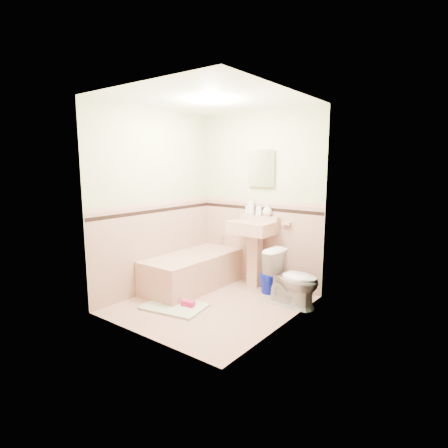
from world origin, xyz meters
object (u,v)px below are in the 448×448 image
Objects in this scene: sink at (253,255)px; toilet at (293,279)px; soap_bottle_left at (251,205)px; shoe at (188,303)px; soap_bottle_right at (267,210)px; medicine_cabinet at (262,168)px; bathtub at (192,272)px; soap_bottle_mid at (259,209)px; bucket at (269,284)px.

sink reaches higher than toilet.
soap_bottle_left is 1.57× the size of shoe.
toilet is (0.92, -0.46, -0.82)m from soap_bottle_left.
soap_bottle_left is 0.27m from soap_bottle_right.
medicine_cabinet is at bearing 166.22° from soap_bottle_right.
soap_bottle_mid is at bearing 47.02° from bathtub.
medicine_cabinet is at bearing 47.42° from bathtub.
toilet is 4.13× the size of shoe.
soap_bottle_left reaches higher than bucket.
bathtub is 8.60× the size of soap_bottle_right.
soap_bottle_mid reaches higher than bathtub.
sink is 1.93× the size of medicine_cabinet.
sink is at bearing 169.30° from bucket.
soap_bottle_right is 1.03m from bucket.
bucket is (-0.46, 0.22, -0.22)m from toilet.
soap_bottle_right reaches higher than toilet.
sink reaches higher than shoe.
sink reaches higher than bucket.
shoe is (-0.05, -1.32, -1.10)m from soap_bottle_left.
toilet is at bearing -26.49° from soap_bottle_left.
soap_bottle_left is at bearing -168.51° from medicine_cabinet.
bucket is at bearing 56.56° from shoe.
sink reaches higher than bathtub.
soap_bottle_left is 0.14m from soap_bottle_mid.
soap_bottle_left is at bearing 152.57° from bucket.
soap_bottle_mid is at bearing 144.19° from bucket.
sink is at bearing 37.93° from bathtub.
sink is 5.53× the size of soap_bottle_right.
bathtub is 5.70× the size of soap_bottle_left.
bathtub is 3.00× the size of medicine_cabinet.
soap_bottle_left is at bearing 180.00° from soap_bottle_right.
soap_bottle_mid and soap_bottle_right have the same top height.
soap_bottle_right reaches higher than bathtub.
bathtub is at bearing 102.17° from toilet.
sink is 0.72m from soap_bottle_left.
soap_bottle_mid is (0.66, 0.71, 0.89)m from bathtub.
bathtub is at bearing -142.07° from sink.
medicine_cabinet is at bearing 139.33° from bucket.
bathtub is 0.79m from shoe.
soap_bottle_mid is at bearing 74.10° from shoe.
bucket is at bearing 25.36° from bathtub.
medicine_cabinet is 0.60m from soap_bottle_right.
soap_bottle_mid is at bearing 180.00° from soap_bottle_right.
shoe is at bearing -92.38° from soap_bottle_left.
soap_bottle_mid is (-0.02, 0.18, 0.63)m from sink.
bucket is (0.31, -0.06, -0.35)m from sink.
medicine_cabinet is at bearing 58.66° from soap_bottle_mid.
shoe is at bearing -100.06° from sink.
bathtub is 8.94× the size of shoe.
medicine_cabinet is 1.63m from toilet.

